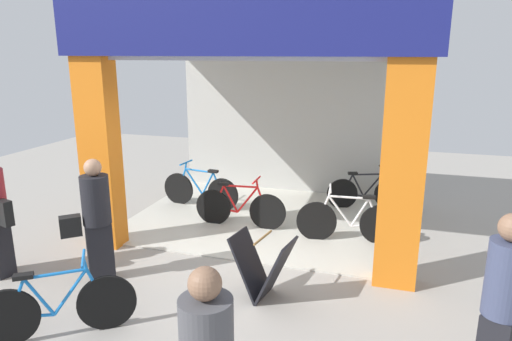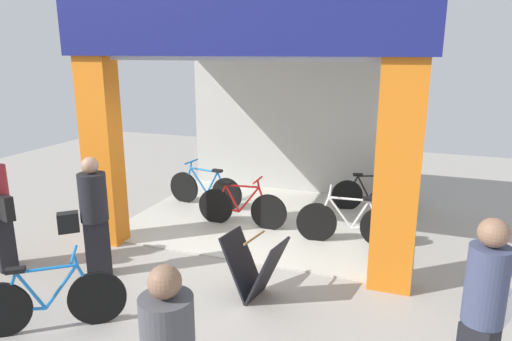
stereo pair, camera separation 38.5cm
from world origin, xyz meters
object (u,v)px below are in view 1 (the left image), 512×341
object	(u,v)px
bicycle_inside_1	(349,221)
pedestrian_0	(502,313)
bicycle_inside_0	(240,208)
bicycle_inside_2	(366,192)
bicycle_parked_0	(58,307)
sandwich_board_sign	(263,267)
bicycle_inside_3	(200,190)
pedestrian_1	(96,219)

from	to	relation	value
bicycle_inside_1	pedestrian_0	xyz separation A→B (m)	(1.54, -3.26, 0.56)
bicycle_inside_0	pedestrian_0	size ratio (longest dim) A/B	0.91
bicycle_inside_2	pedestrian_0	bearing A→B (deg)	-74.51
bicycle_parked_0	sandwich_board_sign	bearing A→B (deg)	37.32
sandwich_board_sign	bicycle_inside_1	bearing A→B (deg)	67.88
pedestrian_0	sandwich_board_sign	bearing A→B (deg)	153.18
bicycle_parked_0	bicycle_inside_3	bearing A→B (deg)	93.44
bicycle_inside_1	sandwich_board_sign	size ratio (longest dim) A/B	1.99
bicycle_inside_1	bicycle_inside_3	bearing A→B (deg)	163.32
sandwich_board_sign	pedestrian_0	world-z (taller)	pedestrian_0
sandwich_board_sign	pedestrian_0	xyz separation A→B (m)	(2.38, -1.20, 0.51)
bicycle_inside_1	bicycle_inside_3	distance (m)	3.09
bicycle_inside_1	bicycle_inside_3	xyz separation A→B (m)	(-2.96, 0.89, -0.00)
bicycle_inside_1	bicycle_inside_3	size ratio (longest dim) A/B	1.01
bicycle_inside_2	pedestrian_1	world-z (taller)	pedestrian_1
bicycle_inside_2	bicycle_inside_3	distance (m)	3.23
bicycle_inside_2	bicycle_parked_0	size ratio (longest dim) A/B	1.09
bicycle_parked_0	bicycle_inside_1	bearing A→B (deg)	52.18
bicycle_inside_0	sandwich_board_sign	xyz separation A→B (m)	(1.05, -2.18, 0.05)
bicycle_inside_2	bicycle_inside_3	size ratio (longest dim) A/B	0.90
bicycle_inside_2	bicycle_inside_3	bearing A→B (deg)	-164.33
bicycle_inside_3	bicycle_parked_0	world-z (taller)	bicycle_inside_3
bicycle_inside_0	bicycle_inside_2	xyz separation A→B (m)	(2.03, 1.64, -0.02)
bicycle_inside_1	bicycle_inside_2	bearing A→B (deg)	85.09
bicycle_inside_2	bicycle_inside_0	bearing A→B (deg)	-141.08
bicycle_inside_0	bicycle_parked_0	bearing A→B (deg)	-102.80
pedestrian_0	bicycle_inside_2	bearing A→B (deg)	105.49
bicycle_parked_0	sandwich_board_sign	world-z (taller)	bicycle_parked_0
bicycle_inside_1	bicycle_inside_2	distance (m)	1.77
pedestrian_0	pedestrian_1	bearing A→B (deg)	167.44
sandwich_board_sign	pedestrian_1	distance (m)	2.29
pedestrian_1	bicycle_inside_3	bearing A→B (deg)	87.95
bicycle_inside_2	pedestrian_1	xyz separation A→B (m)	(-3.23, -3.99, 0.53)
pedestrian_0	bicycle_inside_3	bearing A→B (deg)	137.36
bicycle_inside_3	bicycle_inside_2	bearing A→B (deg)	15.67
bicycle_inside_0	bicycle_inside_3	world-z (taller)	bicycle_inside_3
bicycle_inside_0	bicycle_inside_3	xyz separation A→B (m)	(-1.08, 0.77, 0.00)
bicycle_inside_0	bicycle_inside_2	distance (m)	2.61
bicycle_inside_3	pedestrian_1	size ratio (longest dim) A/B	0.98
bicycle_inside_1	pedestrian_0	bearing A→B (deg)	-64.68
sandwich_board_sign	pedestrian_1	bearing A→B (deg)	-175.55
bicycle_inside_0	bicycle_inside_2	size ratio (longest dim) A/B	1.11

